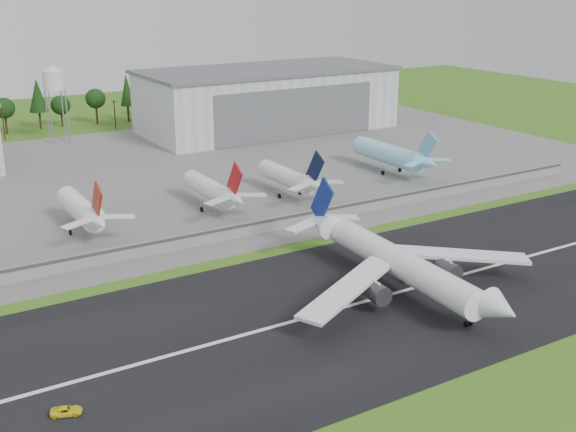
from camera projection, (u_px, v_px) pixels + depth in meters
ground at (361, 333)px, 127.85m from camera, size 600.00×600.00×0.00m
runway at (329, 312)px, 135.95m from camera, size 320.00×60.00×0.10m
runway_centerline at (329, 311)px, 135.94m from camera, size 220.00×1.00×0.02m
apron at (130, 179)px, 225.23m from camera, size 320.00×150.00×0.10m
blast_fence at (223, 234)px, 171.91m from camera, size 240.00×0.61×3.50m
hangar_east at (267, 99)px, 294.65m from camera, size 102.00×47.00×25.20m
water_tower at (53, 78)px, 267.82m from camera, size 8.40×8.40×29.40m
utility_poles at (63, 134)px, 290.18m from camera, size 230.00×3.00×12.00m
treeline at (53, 128)px, 302.35m from camera, size 320.00×16.00×22.00m
main_airliner at (402, 271)px, 142.48m from camera, size 57.19×59.23×18.17m
ground_vehicle at (66, 411)px, 103.66m from camera, size 4.94×3.48×1.25m
parked_jet_red_a at (84, 211)px, 174.98m from camera, size 7.36×31.29×16.57m
parked_jet_red_b at (215, 191)px, 192.29m from camera, size 7.36×31.29×16.38m
parked_jet_navy at (292, 178)px, 204.23m from camera, size 7.36×31.29×16.35m
parked_jet_skyblue at (395, 155)px, 228.52m from camera, size 7.36×37.29×16.94m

